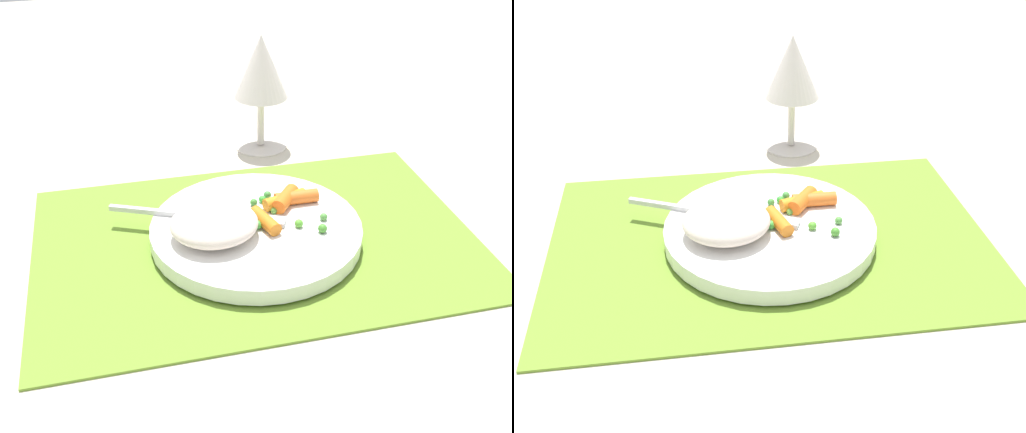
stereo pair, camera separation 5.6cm
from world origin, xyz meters
TOP-DOWN VIEW (x-y plane):
  - ground_plane at (0.00, 0.00)m, footprint 2.40×2.40m
  - placemat at (0.00, 0.00)m, footprint 0.49×0.33m
  - plate at (0.00, 0.00)m, footprint 0.23×0.23m
  - rice_mound at (-0.05, -0.01)m, footprint 0.09×0.09m
  - carrot_portion at (0.04, 0.02)m, footprint 0.09×0.08m
  - pea_scatter at (0.02, 0.01)m, footprint 0.09×0.09m
  - fork at (-0.04, 0.02)m, footprint 0.19×0.09m
  - wine_glass at (0.06, 0.24)m, footprint 0.08×0.08m

SIDE VIEW (x-z plane):
  - ground_plane at x=0.00m, z-range 0.00..0.00m
  - placemat at x=0.00m, z-range 0.00..0.01m
  - plate at x=0.00m, z-range 0.01..0.02m
  - fork at x=-0.04m, z-range 0.02..0.03m
  - pea_scatter at x=0.02m, z-range 0.02..0.03m
  - carrot_portion at x=0.04m, z-range 0.02..0.04m
  - rice_mound at x=-0.05m, z-range 0.02..0.06m
  - wine_glass at x=0.06m, z-range 0.03..0.19m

